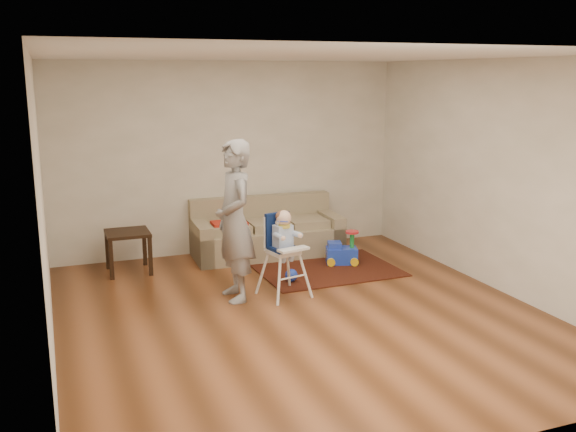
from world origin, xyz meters
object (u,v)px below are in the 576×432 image
object	(u,v)px
ride_on_toy	(342,247)
adult	(235,221)
sofa	(267,228)
high_chair	(284,255)
side_table	(128,252)
toy_ball	(291,275)

from	to	relation	value
ride_on_toy	adult	world-z (taller)	adult
sofa	high_chair	world-z (taller)	high_chair
side_table	toy_ball	world-z (taller)	side_table
sofa	ride_on_toy	bearing A→B (deg)	-41.95
sofa	side_table	size ratio (longest dim) A/B	3.88
sofa	side_table	world-z (taller)	sofa
side_table	high_chair	world-z (taller)	high_chair
toy_ball	side_table	bearing A→B (deg)	147.63
toy_ball	high_chair	world-z (taller)	high_chair
toy_ball	high_chair	xyz separation A→B (m)	(-0.25, -0.42, 0.40)
side_table	ride_on_toy	world-z (taller)	side_table
toy_ball	ride_on_toy	bearing A→B (deg)	27.89
side_table	ride_on_toy	size ratio (longest dim) A/B	1.20
ride_on_toy	adult	size ratio (longest dim) A/B	0.25
toy_ball	adult	xyz separation A→B (m)	(-0.80, -0.30, 0.82)
high_chair	toy_ball	bearing A→B (deg)	46.17
ride_on_toy	toy_ball	distance (m)	1.05
sofa	toy_ball	distance (m)	1.30
toy_ball	high_chair	bearing A→B (deg)	-121.41
side_table	adult	distance (m)	1.89
side_table	adult	world-z (taller)	adult
ride_on_toy	toy_ball	size ratio (longest dim) A/B	2.86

